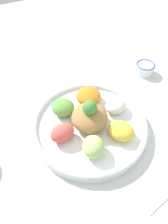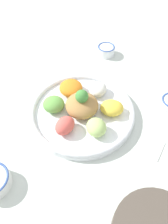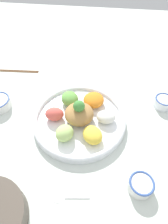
{
  "view_description": "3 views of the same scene",
  "coord_description": "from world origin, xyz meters",
  "px_view_note": "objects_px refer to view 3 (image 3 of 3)",
  "views": [
    {
      "loc": [
        0.33,
        -0.2,
        0.53
      ],
      "look_at": [
        0.0,
        -0.01,
        0.07
      ],
      "focal_mm": 30.0,
      "sensor_mm": 36.0,
      "label": 1
    },
    {
      "loc": [
        0.33,
        -0.4,
        0.64
      ],
      "look_at": [
        0.04,
        -0.02,
        0.05
      ],
      "focal_mm": 35.0,
      "sensor_mm": 36.0,
      "label": 2
    },
    {
      "loc": [
        0.49,
        0.08,
        0.64
      ],
      "look_at": [
        0.03,
        0.02,
        0.09
      ],
      "focal_mm": 30.0,
      "sensor_mm": 36.0,
      "label": 3
    }
  ],
  "objects_px": {
    "rice_bowl_blue": "(163,102)",
    "serving_spoon_main": "(64,196)",
    "chopsticks_pair_near": "(19,71)",
    "salad_platter": "(80,118)",
    "sauce_bowl_red": "(141,185)"
  },
  "relations": [
    {
      "from": "sauce_bowl_red",
      "to": "chopsticks_pair_near",
      "type": "xyz_separation_m",
      "value": [
        -0.55,
        -0.61,
        -0.02
      ]
    },
    {
      "from": "sauce_bowl_red",
      "to": "serving_spoon_main",
      "type": "bearing_deg",
      "value": -76.27
    },
    {
      "from": "chopsticks_pair_near",
      "to": "serving_spoon_main",
      "type": "relative_size",
      "value": 1.7
    },
    {
      "from": "serving_spoon_main",
      "to": "sauce_bowl_red",
      "type": "bearing_deg",
      "value": 6.71
    },
    {
      "from": "rice_bowl_blue",
      "to": "chopsticks_pair_near",
      "type": "bearing_deg",
      "value": -102.3
    },
    {
      "from": "sauce_bowl_red",
      "to": "serving_spoon_main",
      "type": "distance_m",
      "value": 0.25
    },
    {
      "from": "rice_bowl_blue",
      "to": "serving_spoon_main",
      "type": "distance_m",
      "value": 0.58
    },
    {
      "from": "salad_platter",
      "to": "serving_spoon_main",
      "type": "height_order",
      "value": "salad_platter"
    },
    {
      "from": "chopsticks_pair_near",
      "to": "serving_spoon_main",
      "type": "height_order",
      "value": "chopsticks_pair_near"
    },
    {
      "from": "rice_bowl_blue",
      "to": "serving_spoon_main",
      "type": "height_order",
      "value": "rice_bowl_blue"
    },
    {
      "from": "salad_platter",
      "to": "chopsticks_pair_near",
      "type": "relative_size",
      "value": 1.77
    },
    {
      "from": "salad_platter",
      "to": "rice_bowl_blue",
      "type": "height_order",
      "value": "salad_platter"
    },
    {
      "from": "salad_platter",
      "to": "sauce_bowl_red",
      "type": "relative_size",
      "value": 4.72
    },
    {
      "from": "sauce_bowl_red",
      "to": "chopsticks_pair_near",
      "type": "height_order",
      "value": "sauce_bowl_red"
    },
    {
      "from": "salad_platter",
      "to": "sauce_bowl_red",
      "type": "distance_m",
      "value": 0.34
    }
  ]
}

